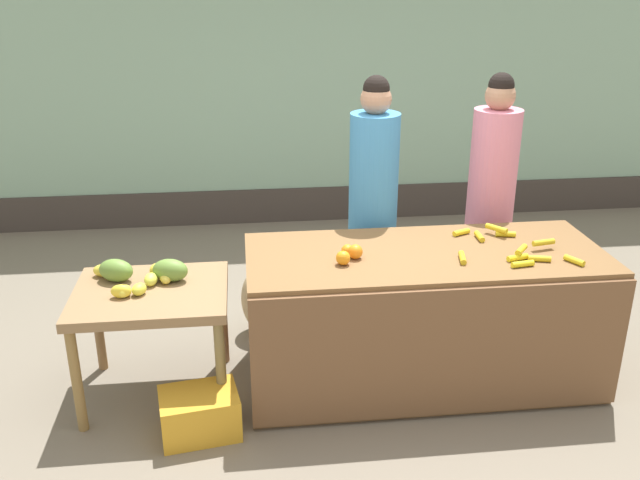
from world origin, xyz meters
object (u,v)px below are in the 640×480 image
vendor_woman_pink_shirt (490,200)px  produce_crate (200,413)px  vendor_woman_blue_shirt (373,208)px  produce_sack (266,299)px

vendor_woman_pink_shirt → produce_crate: bearing=-149.5°
vendor_woman_blue_shirt → vendor_woman_pink_shirt: bearing=5.7°
vendor_woman_blue_shirt → produce_sack: bearing=180.0°
vendor_woman_pink_shirt → produce_sack: bearing=-176.9°
produce_crate → produce_sack: bearing=69.3°
produce_crate → produce_sack: 1.23m
vendor_woman_pink_shirt → produce_sack: (-1.66, -0.09, -0.67)m
produce_sack → vendor_woman_blue_shirt: bearing=-0.0°
vendor_woman_pink_shirt → produce_crate: 2.55m
produce_crate → vendor_woman_pink_shirt: bearing=30.5°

